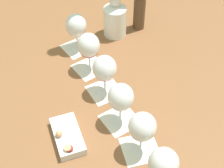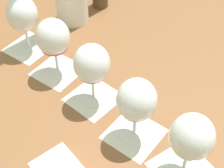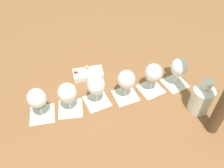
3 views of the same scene
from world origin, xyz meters
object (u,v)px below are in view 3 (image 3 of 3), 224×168
at_px(snack_dish, 88,74).
at_px(ceramic_vase, 202,98).
at_px(wine_glass_1, 153,74).
at_px(wine_glass_3, 96,86).
at_px(wine_glass_0, 179,68).
at_px(wine_glass_4, 67,94).
at_px(wine_glass_2, 126,81).
at_px(wine_glass_5, 37,100).

bearing_deg(snack_dish, ceramic_vase, -167.51).
xyz_separation_m(wine_glass_1, wine_glass_3, (0.18, 0.23, -0.00)).
height_order(wine_glass_0, wine_glass_4, same).
distance_m(wine_glass_0, wine_glass_3, 0.43).
xyz_separation_m(wine_glass_0, ceramic_vase, (-0.16, 0.09, -0.03)).
xyz_separation_m(wine_glass_2, snack_dish, (0.25, -0.00, -0.09)).
xyz_separation_m(wine_glass_5, ceramic_vase, (-0.59, -0.46, -0.03)).
height_order(wine_glass_1, snack_dish, wine_glass_1).
relative_size(wine_glass_1, wine_glass_3, 1.00).
height_order(wine_glass_1, wine_glass_3, same).
relative_size(wine_glass_2, ceramic_vase, 0.87).
xyz_separation_m(ceramic_vase, snack_dish, (0.58, 0.13, -0.07)).
height_order(wine_glass_1, wine_glass_2, same).
relative_size(wine_glass_3, ceramic_vase, 0.87).
bearing_deg(wine_glass_1, wine_glass_0, -127.75).
bearing_deg(wine_glass_1, wine_glass_4, 53.04).
height_order(wine_glass_3, snack_dish, wine_glass_3).
xyz_separation_m(wine_glass_2, wine_glass_4, (0.17, 0.23, 0.00)).
height_order(wine_glass_4, wine_glass_5, same).
bearing_deg(wine_glass_4, wine_glass_1, -126.96).
relative_size(wine_glass_2, snack_dish, 0.93).
distance_m(wine_glass_0, wine_glass_5, 0.70).
xyz_separation_m(wine_glass_0, wine_glass_4, (0.34, 0.45, 0.00)).
relative_size(wine_glass_0, wine_glass_2, 1.00).
relative_size(wine_glass_2, wine_glass_3, 1.00).
height_order(wine_glass_5, ceramic_vase, ceramic_vase).
bearing_deg(wine_glass_4, wine_glass_3, -124.52).
relative_size(wine_glass_1, ceramic_vase, 0.87).
xyz_separation_m(wine_glass_2, wine_glass_3, (0.10, 0.11, -0.00)).
bearing_deg(wine_glass_0, wine_glass_4, 52.85).
bearing_deg(wine_glass_2, ceramic_vase, -158.26).
distance_m(wine_glass_4, snack_dish, 0.26).
bearing_deg(wine_glass_3, wine_glass_0, -127.98).
relative_size(wine_glass_4, ceramic_vase, 0.87).
height_order(wine_glass_0, wine_glass_3, same).
relative_size(wine_glass_0, wine_glass_3, 1.00).
height_order(wine_glass_0, wine_glass_5, same).
bearing_deg(wine_glass_1, wine_glass_5, 52.27).
xyz_separation_m(wine_glass_3, ceramic_vase, (-0.43, -0.25, -0.03)).
xyz_separation_m(wine_glass_1, ceramic_vase, (-0.25, -0.02, -0.03)).
distance_m(wine_glass_0, wine_glass_4, 0.57).
bearing_deg(wine_glass_0, snack_dish, 27.99).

